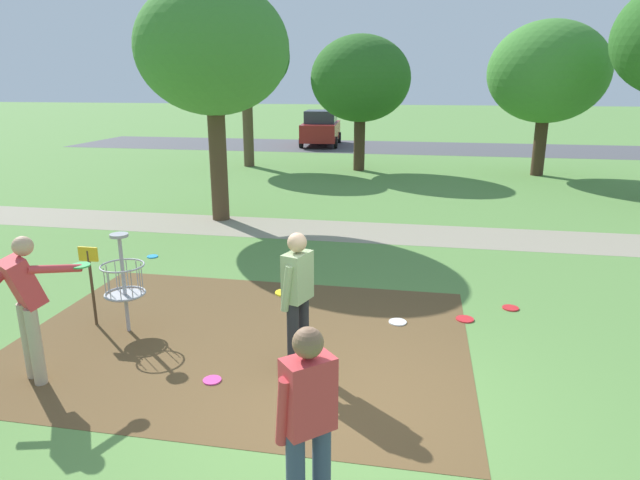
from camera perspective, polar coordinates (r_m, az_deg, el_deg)
The scene contains 18 objects.
ground_plane at distance 6.01m, azimuth 2.46°, elevation -17.27°, with size 160.00×160.00×0.00m, color #5B8942.
dirt_tee_pad at distance 7.50m, azimuth -8.08°, elevation -10.19°, with size 5.92×4.37×0.01m, color brown.
disc_golf_basket at distance 7.88m, azimuth -20.08°, elevation -3.81°, with size 0.98×0.58×1.39m.
player_foreground_watching at distance 4.12m, azimuth -1.23°, elevation -18.47°, with size 0.46×0.45×1.71m.
player_throwing at distance 6.91m, azimuth -28.15°, elevation -5.52°, with size 0.96×0.80×1.71m.
player_waiting_left at distance 6.27m, azimuth -2.36°, elevation -5.80°, with size 0.44×0.50×1.71m.
frisbee_near_basket at distance 6.62m, azimuth -11.14°, elevation -14.10°, with size 0.21×0.21×0.02m, color #E53D99.
frisbee_mid_grass at distance 11.26m, azimuth -17.01°, elevation -1.64°, with size 0.21×0.21×0.02m, color #1E93DB.
frisbee_far_left at distance 7.99m, azimuth 8.07°, elevation -8.44°, with size 0.25×0.25×0.02m, color white.
frisbee_far_right at distance 8.86m, azimuth 19.18°, elevation -6.69°, with size 0.24×0.24×0.02m, color red.
frisbee_scattered_a at distance 8.27m, azimuth 14.82°, elevation -7.95°, with size 0.25×0.25×0.02m, color red.
tree_near_left at distance 22.54m, azimuth -7.75°, elevation 18.27°, with size 3.44×3.44×5.71m.
tree_near_right at distance 21.61m, azimuth 22.57°, elevation 15.77°, with size 4.12×4.12×5.39m.
tree_mid_center at distance 13.59m, azimuth -11.10°, elevation 18.79°, with size 3.54×3.54×5.55m.
tree_mid_right at distance 21.33m, azimuth 4.24°, elevation 16.33°, with size 3.73×3.73×5.01m.
parking_lot_strip at distance 29.44m, azimuth 9.17°, elevation 9.47°, with size 36.00×6.00×0.01m, color #4C4C51.
parked_car_leftmost at distance 30.07m, azimuth 0.10°, elevation 11.56°, with size 2.23×4.33×1.84m.
gravel_path at distance 12.55m, azimuth 7.01°, elevation 0.72°, with size 40.00×1.81×0.00m, color gray.
Camera 1 is at (0.66, -4.98, 3.31)m, focal length 30.80 mm.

